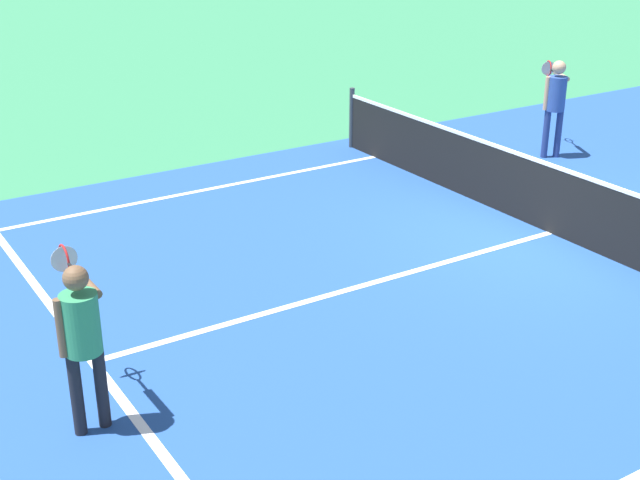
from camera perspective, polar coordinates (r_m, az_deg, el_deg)
name	(u,v)px	position (r m, az deg, el deg)	size (l,w,h in m)	color
ground_plane	(550,233)	(12.25, 14.84, 0.46)	(60.00, 60.00, 0.00)	#337F51
court_surface_inbounds	(550,233)	(12.25, 14.84, 0.46)	(10.62, 24.40, 0.00)	#234C93
line_sideline_left	(28,224)	(12.79, -18.61, 0.97)	(0.10, 11.89, 0.01)	white
line_service_near	(93,362)	(9.07, -14.65, -7.73)	(8.22, 0.10, 0.01)	white
line_center_service	(357,287)	(10.29, 2.42, -3.11)	(0.10, 6.40, 0.01)	white
net	(554,199)	(12.08, 15.08, 2.62)	(9.74, 0.09, 1.07)	#33383D
player_near	(81,330)	(7.60, -15.38, -5.70)	(1.18, 0.49, 1.57)	black
player_far	(555,98)	(15.40, 15.18, 9.00)	(1.04, 0.85, 1.67)	navy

